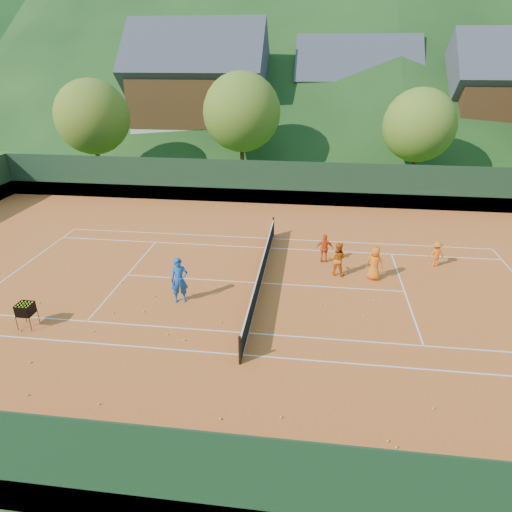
# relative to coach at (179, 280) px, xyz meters

# --- Properties ---
(ground) EXTENTS (400.00, 400.00, 0.00)m
(ground) POSITION_rel_coach_xyz_m (3.18, 2.10, -1.02)
(ground) COLOR #294F18
(ground) RESTS_ON ground
(clay_court) EXTENTS (40.00, 24.00, 0.02)m
(clay_court) POSITION_rel_coach_xyz_m (3.18, 2.10, -1.01)
(clay_court) COLOR #C95B20
(clay_court) RESTS_ON ground
(coach) EXTENTS (0.84, 0.68, 1.99)m
(coach) POSITION_rel_coach_xyz_m (0.00, 0.00, 0.00)
(coach) COLOR #1951A7
(coach) RESTS_ON clay_court
(student_a) EXTENTS (0.94, 0.82, 1.64)m
(student_a) POSITION_rel_coach_xyz_m (6.64, 3.43, -0.18)
(student_a) COLOR orange
(student_a) RESTS_ON clay_court
(student_b) EXTENTS (0.88, 0.40, 1.48)m
(student_b) POSITION_rel_coach_xyz_m (6.05, 4.78, -0.26)
(student_b) COLOR #F85916
(student_b) RESTS_ON clay_court
(student_c) EXTENTS (0.89, 0.70, 1.60)m
(student_c) POSITION_rel_coach_xyz_m (8.31, 3.17, -0.20)
(student_c) COLOR orange
(student_c) RESTS_ON clay_court
(student_d) EXTENTS (0.93, 0.67, 1.29)m
(student_d) POSITION_rel_coach_xyz_m (11.46, 4.99, -0.35)
(student_d) COLOR orange
(student_d) RESTS_ON clay_court
(tennis_ball_0) EXTENTS (0.07, 0.07, 0.07)m
(tennis_ball_0) POSITION_rel_coach_xyz_m (-5.40, -2.99, -0.96)
(tennis_ball_0) COLOR #B5DF25
(tennis_ball_0) RESTS_ON clay_court
(tennis_ball_1) EXTENTS (0.07, 0.07, 0.07)m
(tennis_ball_1) POSITION_rel_coach_xyz_m (0.20, -2.54, -0.96)
(tennis_ball_1) COLOR #B5DF25
(tennis_ball_1) RESTS_ON clay_court
(tennis_ball_2) EXTENTS (0.07, 0.07, 0.07)m
(tennis_ball_2) POSITION_rel_coach_xyz_m (3.61, 0.31, -0.96)
(tennis_ball_2) COLOR #B5DF25
(tennis_ball_2) RESTS_ON clay_court
(tennis_ball_3) EXTENTS (0.07, 0.07, 0.07)m
(tennis_ball_3) POSITION_rel_coach_xyz_m (2.02, -1.45, -0.96)
(tennis_ball_3) COLOR #B5DF25
(tennis_ball_3) RESTS_ON clay_court
(tennis_ball_5) EXTENTS (0.07, 0.07, 0.07)m
(tennis_ball_5) POSITION_rel_coach_xyz_m (-2.65, -2.69, -0.96)
(tennis_ball_5) COLOR #B5DF25
(tennis_ball_5) RESTS_ON clay_court
(tennis_ball_6) EXTENTS (0.07, 0.07, 0.07)m
(tennis_ball_6) POSITION_rel_coach_xyz_m (8.17, 1.03, -0.96)
(tennis_ball_6) COLOR #B5DF25
(tennis_ball_6) RESTS_ON clay_court
(tennis_ball_7) EXTENTS (0.07, 0.07, 0.07)m
(tennis_ball_7) POSITION_rel_coach_xyz_m (-3.91, -4.77, -0.96)
(tennis_ball_7) COLOR #B5DF25
(tennis_ball_7) RESTS_ON clay_court
(tennis_ball_8) EXTENTS (0.07, 0.07, 0.07)m
(tennis_ball_8) POSITION_rel_coach_xyz_m (8.55, -7.10, -0.96)
(tennis_ball_8) COLOR #B5DF25
(tennis_ball_8) RESTS_ON clay_court
(tennis_ball_9) EXTENTS (0.07, 0.07, 0.07)m
(tennis_ball_9) POSITION_rel_coach_xyz_m (4.97, 0.82, -0.96)
(tennis_ball_9) COLOR #B5DF25
(tennis_ball_9) RESTS_ON clay_court
(tennis_ball_10) EXTENTS (0.07, 0.07, 0.07)m
(tennis_ball_10) POSITION_rel_coach_xyz_m (5.99, -7.14, -0.96)
(tennis_ball_10) COLOR #B5DF25
(tennis_ball_10) RESTS_ON clay_court
(tennis_ball_11) EXTENTS (0.07, 0.07, 0.07)m
(tennis_ball_11) POSITION_rel_coach_xyz_m (-1.23, 0.21, -0.96)
(tennis_ball_11) COLOR #B5DF25
(tennis_ball_11) RESTS_ON clay_court
(tennis_ball_12) EXTENTS (0.07, 0.07, 0.07)m
(tennis_ball_12) POSITION_rel_coach_xyz_m (4.76, -6.22, -0.96)
(tennis_ball_12) COLOR #B5DF25
(tennis_ball_12) RESTS_ON clay_court
(tennis_ball_13) EXTENTS (0.07, 0.07, 0.07)m
(tennis_ball_13) POSITION_rel_coach_xyz_m (5.90, 0.40, -0.96)
(tennis_ball_13) COLOR #B5DF25
(tennis_ball_13) RESTS_ON clay_court
(tennis_ball_14) EXTENTS (0.07, 0.07, 0.07)m
(tennis_ball_14) POSITION_rel_coach_xyz_m (-1.25, -1.07, -0.96)
(tennis_ball_14) COLOR #B5DF25
(tennis_ball_14) RESTS_ON clay_court
(tennis_ball_15) EXTENTS (0.07, 0.07, 0.07)m
(tennis_ball_15) POSITION_rel_coach_xyz_m (9.21, -5.29, -0.96)
(tennis_ball_15) COLOR #B5DF25
(tennis_ball_15) RESTS_ON clay_court
(tennis_ball_16) EXTENTS (0.07, 0.07, 0.07)m
(tennis_ball_16) POSITION_rel_coach_xyz_m (-5.62, -1.99, -0.96)
(tennis_ball_16) COLOR #B5DF25
(tennis_ball_16) RESTS_ON clay_court
(tennis_ball_17) EXTENTS (0.07, 0.07, 0.07)m
(tennis_ball_17) POSITION_rel_coach_xyz_m (7.62, -0.24, -0.96)
(tennis_ball_17) COLOR #B5DF25
(tennis_ball_17) RESTS_ON clay_court
(tennis_ball_18) EXTENTS (0.07, 0.07, 0.07)m
(tennis_ball_18) POSITION_rel_coach_xyz_m (7.70, -6.72, -0.96)
(tennis_ball_18) COLOR #B5DF25
(tennis_ball_18) RESTS_ON clay_court
(tennis_ball_19) EXTENTS (0.07, 0.07, 0.07)m
(tennis_ball_19) POSITION_rel_coach_xyz_m (0.93, -2.81, -0.96)
(tennis_ball_19) COLOR #B5DF25
(tennis_ball_19) RESTS_ON clay_court
(tennis_ball_20) EXTENTS (0.07, 0.07, 0.07)m
(tennis_ball_20) POSITION_rel_coach_xyz_m (3.50, -1.84, -0.96)
(tennis_ball_20) COLOR #B5DF25
(tennis_ball_20) RESTS_ON clay_court
(tennis_ball_21) EXTENTS (0.07, 0.07, 0.07)m
(tennis_ball_21) POSITION_rel_coach_xyz_m (-2.45, -1.31, -0.96)
(tennis_ball_21) COLOR #B5DF25
(tennis_ball_21) RESTS_ON clay_court
(tennis_ball_23) EXTENTS (0.07, 0.07, 0.07)m
(tennis_ball_23) POSITION_rel_coach_xyz_m (-3.06, -6.28, -0.96)
(tennis_ball_23) COLOR #B5DF25
(tennis_ball_23) RESTS_ON clay_court
(tennis_ball_24) EXTENTS (0.07, 0.07, 0.07)m
(tennis_ball_24) POSITION_rel_coach_xyz_m (7.90, -6.92, -0.96)
(tennis_ball_24) COLOR #B5DF25
(tennis_ball_24) RESTS_ON clay_court
(tennis_ball_26) EXTENTS (0.07, 0.07, 0.07)m
(tennis_ball_26) POSITION_rel_coach_xyz_m (3.03, -6.51, -0.96)
(tennis_ball_26) COLOR #B5DF25
(tennis_ball_26) RESTS_ON clay_court
(tennis_ball_27) EXTENTS (0.07, 0.07, 0.07)m
(tennis_ball_27) POSITION_rel_coach_xyz_m (-5.87, -0.92, -0.96)
(tennis_ball_27) COLOR #B5DF25
(tennis_ball_27) RESTS_ON clay_court
(tennis_ball_28) EXTENTS (0.07, 0.07, 0.07)m
(tennis_ball_28) POSITION_rel_coach_xyz_m (-3.16, 1.30, -0.96)
(tennis_ball_28) COLOR #B5DF25
(tennis_ball_28) RESTS_ON clay_court
(tennis_ball_29) EXTENTS (0.07, 0.07, 0.07)m
(tennis_ball_29) POSITION_rel_coach_xyz_m (-0.71, -6.39, -0.96)
(tennis_ball_29) COLOR #B5DF25
(tennis_ball_29) RESTS_ON clay_court
(court_lines) EXTENTS (23.83, 11.03, 0.00)m
(court_lines) POSITION_rel_coach_xyz_m (3.18, 2.10, -0.99)
(court_lines) COLOR white
(court_lines) RESTS_ON clay_court
(tennis_net) EXTENTS (0.10, 12.07, 1.10)m
(tennis_net) POSITION_rel_coach_xyz_m (3.18, 2.10, -0.50)
(tennis_net) COLOR black
(tennis_net) RESTS_ON clay_court
(perimeter_fence) EXTENTS (40.40, 24.24, 3.00)m
(perimeter_fence) POSITION_rel_coach_xyz_m (3.18, 2.10, 0.25)
(perimeter_fence) COLOR black
(perimeter_fence) RESTS_ON clay_court
(ball_hopper) EXTENTS (0.57, 0.57, 1.00)m
(ball_hopper) POSITION_rel_coach_xyz_m (-5.27, -2.64, -0.25)
(ball_hopper) COLOR black
(ball_hopper) RESTS_ON clay_court
(chalet_left) EXTENTS (13.80, 9.93, 12.92)m
(chalet_left) POSITION_rel_coach_xyz_m (-6.82, 32.10, 4.63)
(chalet_left) COLOR beige
(chalet_left) RESTS_ON ground
(chalet_mid) EXTENTS (12.65, 8.82, 11.45)m
(chalet_mid) POSITION_rel_coach_xyz_m (9.18, 36.10, 3.97)
(chalet_mid) COLOR beige
(chalet_mid) RESTS_ON ground
(chalet_right) EXTENTS (11.50, 8.82, 11.91)m
(chalet_right) POSITION_rel_coach_xyz_m (23.18, 32.10, 4.24)
(chalet_right) COLOR beige
(chalet_right) RESTS_ON ground
(tree_a) EXTENTS (6.00, 6.00, 7.88)m
(tree_a) POSITION_rel_coach_xyz_m (-12.82, 20.10, 3.85)
(tree_a) COLOR #42281A
(tree_a) RESTS_ON ground
(tree_b) EXTENTS (6.40, 6.40, 8.40)m
(tree_b) POSITION_rel_coach_xyz_m (-0.82, 22.10, 4.18)
(tree_b) COLOR #402B19
(tree_b) RESTS_ON ground
(tree_c) EXTENTS (5.60, 5.60, 7.35)m
(tree_c) POSITION_rel_coach_xyz_m (13.18, 21.10, 3.53)
(tree_c) COLOR #402A19
(tree_c) RESTS_ON ground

